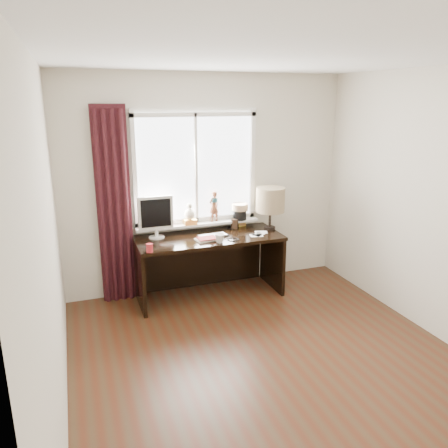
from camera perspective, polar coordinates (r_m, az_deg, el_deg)
name	(u,v)px	position (r m, az deg, el deg)	size (l,w,h in m)	color
floor	(277,369)	(4.09, 6.90, -18.25)	(3.50, 4.00, 0.00)	#3B2817
ceiling	(289,55)	(3.40, 8.45, 20.99)	(3.50, 4.00, 0.00)	white
wall_back	(207,184)	(5.34, -2.21, 5.24)	(3.50, 2.60, 0.00)	beige
wall_left	(49,253)	(3.17, -21.93, -3.49)	(4.00, 2.60, 0.00)	beige
laptop	(213,236)	(5.09, -1.46, -1.52)	(0.32, 0.21, 0.03)	silver
mug	(220,238)	(4.86, -0.57, -1.85)	(0.11, 0.10, 0.11)	white
red_cup	(150,248)	(4.64, -9.70, -3.09)	(0.07, 0.07, 0.09)	maroon
window	(199,185)	(5.25, -3.35, 5.17)	(1.52, 0.23, 1.40)	white
curtain	(114,208)	(5.07, -14.16, 2.05)	(0.38, 0.09, 2.25)	black
desk	(207,253)	(5.27, -2.26, -3.87)	(1.70, 0.70, 0.75)	black
monitor	(156,215)	(5.03, -8.92, 1.21)	(0.40, 0.18, 0.49)	beige
notebook_stack	(206,239)	(4.96, -2.33, -1.96)	(0.25, 0.20, 0.03)	beige
brush_holder	(234,224)	(5.40, 1.38, 0.05)	(0.09, 0.09, 0.25)	black
icon_frame	(242,221)	(5.49, 2.40, 0.35)	(0.10, 0.03, 0.13)	gold
table_lamp	(270,200)	(5.33, 6.08, 3.10)	(0.35, 0.35, 0.52)	black
loose_papers	(259,234)	(5.20, 4.54, -1.32)	(0.28, 0.25, 0.00)	white
desk_cables	(230,235)	(5.14, 0.76, -1.46)	(0.31, 0.57, 0.01)	black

